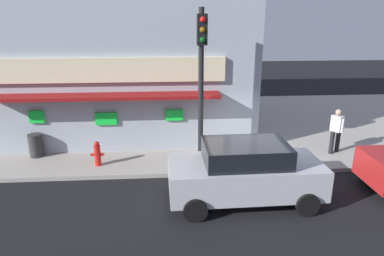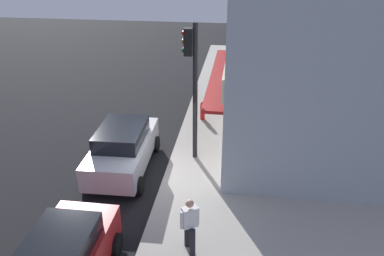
{
  "view_description": "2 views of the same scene",
  "coord_description": "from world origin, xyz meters",
  "px_view_note": "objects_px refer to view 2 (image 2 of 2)",
  "views": [
    {
      "loc": [
        -2.55,
        -10.67,
        5.21
      ],
      "look_at": [
        -1.81,
        -0.1,
        1.74
      ],
      "focal_mm": 33.25,
      "sensor_mm": 36.0,
      "label": 1
    },
    {
      "loc": [
        11.99,
        2.61,
        8.01
      ],
      "look_at": [
        -0.74,
        0.92,
        1.73
      ],
      "focal_mm": 37.05,
      "sensor_mm": 36.0,
      "label": 2
    }
  ],
  "objects_px": {
    "potted_plant_by_doorway": "(237,121)",
    "parked_car_silver": "(123,148)",
    "fire_hydrant": "(203,111)",
    "trash_can": "(226,93)",
    "traffic_light": "(192,75)",
    "pedestrian": "(190,223)"
  },
  "relations": [
    {
      "from": "pedestrian",
      "to": "potted_plant_by_doorway",
      "type": "height_order",
      "value": "pedestrian"
    },
    {
      "from": "trash_can",
      "to": "potted_plant_by_doorway",
      "type": "height_order",
      "value": "potted_plant_by_doorway"
    },
    {
      "from": "fire_hydrant",
      "to": "trash_can",
      "type": "height_order",
      "value": "fire_hydrant"
    },
    {
      "from": "potted_plant_by_doorway",
      "to": "parked_car_silver",
      "type": "bearing_deg",
      "value": -48.65
    },
    {
      "from": "potted_plant_by_doorway",
      "to": "fire_hydrant",
      "type": "bearing_deg",
      "value": -120.16
    },
    {
      "from": "trash_can",
      "to": "fire_hydrant",
      "type": "bearing_deg",
      "value": -22.34
    },
    {
      "from": "traffic_light",
      "to": "potted_plant_by_doorway",
      "type": "height_order",
      "value": "traffic_light"
    },
    {
      "from": "fire_hydrant",
      "to": "trash_can",
      "type": "distance_m",
      "value": 2.59
    },
    {
      "from": "pedestrian",
      "to": "parked_car_silver",
      "type": "relative_size",
      "value": 0.39
    },
    {
      "from": "trash_can",
      "to": "potted_plant_by_doorway",
      "type": "distance_m",
      "value": 3.42
    },
    {
      "from": "trash_can",
      "to": "parked_car_silver",
      "type": "distance_m",
      "value": 7.81
    },
    {
      "from": "traffic_light",
      "to": "potted_plant_by_doorway",
      "type": "distance_m",
      "value": 4.24
    },
    {
      "from": "traffic_light",
      "to": "pedestrian",
      "type": "height_order",
      "value": "traffic_light"
    },
    {
      "from": "fire_hydrant",
      "to": "parked_car_silver",
      "type": "relative_size",
      "value": 0.2
    },
    {
      "from": "potted_plant_by_doorway",
      "to": "parked_car_silver",
      "type": "height_order",
      "value": "parked_car_silver"
    },
    {
      "from": "fire_hydrant",
      "to": "trash_can",
      "type": "xyz_separation_m",
      "value": [
        -2.4,
        0.99,
        -0.0
      ]
    },
    {
      "from": "traffic_light",
      "to": "potted_plant_by_doorway",
      "type": "bearing_deg",
      "value": 147.55
    },
    {
      "from": "traffic_light",
      "to": "parked_car_silver",
      "type": "xyz_separation_m",
      "value": [
        1.02,
        -2.47,
        -2.59
      ]
    },
    {
      "from": "trash_can",
      "to": "pedestrian",
      "type": "height_order",
      "value": "pedestrian"
    },
    {
      "from": "parked_car_silver",
      "to": "pedestrian",
      "type": "bearing_deg",
      "value": 36.89
    },
    {
      "from": "pedestrian",
      "to": "parked_car_silver",
      "type": "xyz_separation_m",
      "value": [
        -4.1,
        -3.08,
        -0.17
      ]
    },
    {
      "from": "fire_hydrant",
      "to": "traffic_light",
      "type": "bearing_deg",
      "value": -0.26
    }
  ]
}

